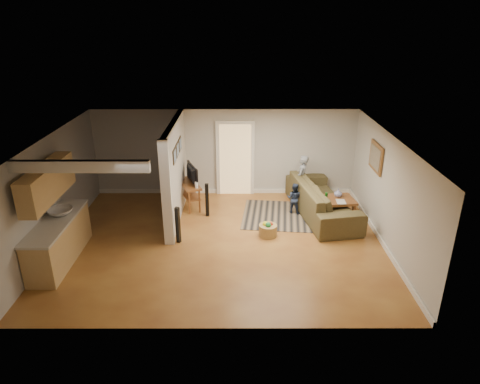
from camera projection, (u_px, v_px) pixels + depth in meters
name	position (u px, v px, depth m)	size (l,w,h in m)	color
ground	(222.00, 242.00, 10.02)	(7.50, 7.50, 0.00)	brown
room_shell	(175.00, 177.00, 9.85)	(7.54, 6.02, 2.52)	#BCB9B4
area_rug	(291.00, 216.00, 11.30)	(2.53, 1.85, 0.01)	black
sofa	(321.00, 214.00, 11.41)	(2.98, 1.17, 0.87)	#4C3B26
coffee_table	(330.00, 203.00, 11.13)	(1.37, 0.91, 0.75)	brown
tv_console	(190.00, 185.00, 11.63)	(0.79, 1.18, 0.95)	brown
speaker_left	(178.00, 225.00, 9.83)	(0.09, 0.09, 0.89)	black
speaker_right	(207.00, 200.00, 11.14)	(0.09, 0.09, 0.90)	black
toy_basket	(268.00, 230.00, 10.23)	(0.43, 0.43, 0.39)	#A27646
child	(300.00, 202.00, 12.17)	(0.50, 0.33, 1.38)	gray
toddler	(293.00, 213.00, 11.49)	(0.41, 0.32, 0.84)	#212B45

